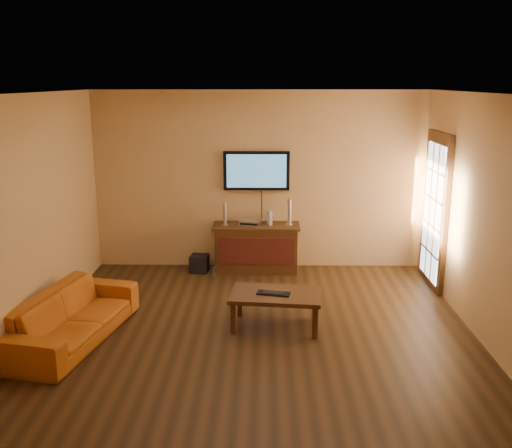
{
  "coord_description": "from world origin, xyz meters",
  "views": [
    {
      "loc": [
        0.08,
        -6.05,
        2.83
      ],
      "look_at": [
        -0.02,
        0.8,
        1.1
      ],
      "focal_mm": 40.0,
      "sensor_mm": 36.0,
      "label": 1
    }
  ],
  "objects_px": {
    "coffee_table": "(276,297)",
    "game_console": "(270,218)",
    "media_console": "(256,248)",
    "subwoofer": "(199,264)",
    "sofa": "(72,309)",
    "bottle": "(214,272)",
    "speaker_right": "(289,213)",
    "av_receiver": "(251,222)",
    "speaker_left": "(225,215)",
    "television": "(256,171)",
    "keyboard": "(273,293)"
  },
  "relations": [
    {
      "from": "sofa",
      "to": "keyboard",
      "type": "relative_size",
      "value": 4.72
    },
    {
      "from": "speaker_left",
      "to": "subwoofer",
      "type": "bearing_deg",
      "value": -172.67
    },
    {
      "from": "sofa",
      "to": "av_receiver",
      "type": "xyz_separation_m",
      "value": [
        1.93,
        2.43,
        0.38
      ]
    },
    {
      "from": "av_receiver",
      "to": "bottle",
      "type": "distance_m",
      "value": 0.93
    },
    {
      "from": "coffee_table",
      "to": "bottle",
      "type": "bearing_deg",
      "value": 117.29
    },
    {
      "from": "sofa",
      "to": "av_receiver",
      "type": "height_order",
      "value": "av_receiver"
    },
    {
      "from": "media_console",
      "to": "subwoofer",
      "type": "bearing_deg",
      "value": -175.26
    },
    {
      "from": "television",
      "to": "speaker_right",
      "type": "height_order",
      "value": "television"
    },
    {
      "from": "subwoofer",
      "to": "game_console",
      "type": "bearing_deg",
      "value": 13.47
    },
    {
      "from": "television",
      "to": "keyboard",
      "type": "height_order",
      "value": "television"
    },
    {
      "from": "coffee_table",
      "to": "bottle",
      "type": "distance_m",
      "value": 1.94
    },
    {
      "from": "coffee_table",
      "to": "speaker_left",
      "type": "xyz_separation_m",
      "value": [
        -0.73,
        2.02,
        0.51
      ]
    },
    {
      "from": "media_console",
      "to": "sofa",
      "type": "distance_m",
      "value": 3.16
    },
    {
      "from": "sofa",
      "to": "media_console",
      "type": "bearing_deg",
      "value": -28.11
    },
    {
      "from": "media_console",
      "to": "speaker_right",
      "type": "relative_size",
      "value": 3.33
    },
    {
      "from": "coffee_table",
      "to": "av_receiver",
      "type": "distance_m",
      "value": 2.11
    },
    {
      "from": "television",
      "to": "av_receiver",
      "type": "xyz_separation_m",
      "value": [
        -0.09,
        -0.2,
        -0.75
      ]
    },
    {
      "from": "television",
      "to": "subwoofer",
      "type": "bearing_deg",
      "value": -162.11
    },
    {
      "from": "coffee_table",
      "to": "av_receiver",
      "type": "xyz_separation_m",
      "value": [
        -0.34,
        2.05,
        0.39
      ]
    },
    {
      "from": "sofa",
      "to": "bottle",
      "type": "bearing_deg",
      "value": -22.16
    },
    {
      "from": "speaker_left",
      "to": "subwoofer",
      "type": "height_order",
      "value": "speaker_left"
    },
    {
      "from": "media_console",
      "to": "av_receiver",
      "type": "distance_m",
      "value": 0.4
    },
    {
      "from": "sofa",
      "to": "subwoofer",
      "type": "distance_m",
      "value": 2.63
    },
    {
      "from": "av_receiver",
      "to": "bottle",
      "type": "relative_size",
      "value": 1.74
    },
    {
      "from": "keyboard",
      "to": "speaker_right",
      "type": "bearing_deg",
      "value": 82.78
    },
    {
      "from": "speaker_left",
      "to": "bottle",
      "type": "height_order",
      "value": "speaker_left"
    },
    {
      "from": "speaker_left",
      "to": "bottle",
      "type": "bearing_deg",
      "value": -115.24
    },
    {
      "from": "subwoofer",
      "to": "speaker_right",
      "type": "bearing_deg",
      "value": 11.25
    },
    {
      "from": "subwoofer",
      "to": "bottle",
      "type": "relative_size",
      "value": 1.45
    },
    {
      "from": "sofa",
      "to": "keyboard",
      "type": "height_order",
      "value": "sofa"
    },
    {
      "from": "subwoofer",
      "to": "bottle",
      "type": "height_order",
      "value": "subwoofer"
    },
    {
      "from": "coffee_table",
      "to": "keyboard",
      "type": "height_order",
      "value": "keyboard"
    },
    {
      "from": "subwoofer",
      "to": "keyboard",
      "type": "distance_m",
      "value": 2.31
    },
    {
      "from": "bottle",
      "to": "keyboard",
      "type": "height_order",
      "value": "keyboard"
    },
    {
      "from": "media_console",
      "to": "sofa",
      "type": "bearing_deg",
      "value": -129.7
    },
    {
      "from": "media_console",
      "to": "sofa",
      "type": "xyz_separation_m",
      "value": [
        -2.02,
        -2.43,
        0.01
      ]
    },
    {
      "from": "subwoofer",
      "to": "bottle",
      "type": "distance_m",
      "value": 0.37
    },
    {
      "from": "speaker_right",
      "to": "av_receiver",
      "type": "relative_size",
      "value": 1.25
    },
    {
      "from": "sofa",
      "to": "speaker_left",
      "type": "relative_size",
      "value": 5.51
    },
    {
      "from": "subwoofer",
      "to": "television",
      "type": "bearing_deg",
      "value": 25.44
    },
    {
      "from": "media_console",
      "to": "bottle",
      "type": "relative_size",
      "value": 7.22
    },
    {
      "from": "television",
      "to": "speaker_right",
      "type": "relative_size",
      "value": 2.55
    },
    {
      "from": "media_console",
      "to": "subwoofer",
      "type": "relative_size",
      "value": 4.99
    },
    {
      "from": "speaker_left",
      "to": "game_console",
      "type": "height_order",
      "value": "speaker_left"
    },
    {
      "from": "television",
      "to": "av_receiver",
      "type": "bearing_deg",
      "value": -113.26
    },
    {
      "from": "speaker_right",
      "to": "subwoofer",
      "type": "relative_size",
      "value": 1.5
    },
    {
      "from": "game_console",
      "to": "bottle",
      "type": "height_order",
      "value": "game_console"
    },
    {
      "from": "bottle",
      "to": "keyboard",
      "type": "xyz_separation_m",
      "value": [
        0.85,
        -1.74,
        0.35
      ]
    },
    {
      "from": "television",
      "to": "game_console",
      "type": "distance_m",
      "value": 0.73
    },
    {
      "from": "coffee_table",
      "to": "game_console",
      "type": "relative_size",
      "value": 5.4
    }
  ]
}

